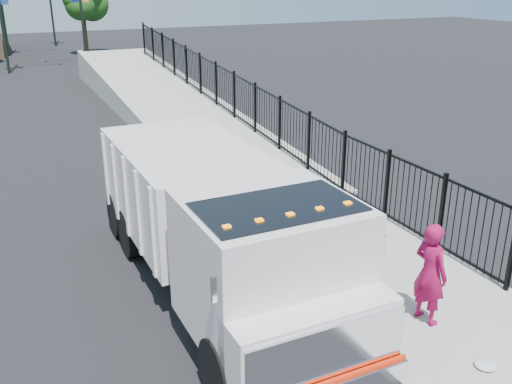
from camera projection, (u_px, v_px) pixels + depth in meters
name	position (u px, v px, depth m)	size (l,w,h in m)	color
ground	(302.00, 287.00, 11.76)	(120.00, 120.00, 0.00)	black
sidewalk	(442.00, 311.00, 10.80)	(3.55, 12.00, 0.12)	#9E998E
curb	(357.00, 336.00, 10.04)	(0.30, 12.00, 0.16)	#ADAAA3
ramp	(172.00, 115.00, 26.15)	(3.95, 24.00, 1.70)	#9E998E
iron_fence	(234.00, 110.00, 23.00)	(0.10, 28.00, 1.80)	black
truck	(219.00, 222.00, 10.90)	(2.85, 8.36, 2.85)	black
worker	(430.00, 273.00, 10.10)	(0.70, 0.46, 1.91)	maroon
debris	(485.00, 365.00, 9.16)	(0.36, 0.36, 0.09)	silver
light_pole_0	(4.00, 3.00, 35.57)	(3.77, 0.22, 8.00)	black
light_pole_1	(76.00, 0.00, 38.92)	(3.78, 0.22, 8.00)	black
tree_1	(82.00, 3.00, 44.16)	(2.43, 2.43, 5.21)	#382314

